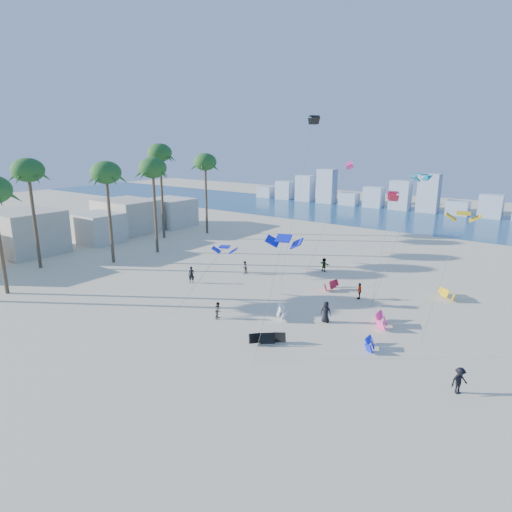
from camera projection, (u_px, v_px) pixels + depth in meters
The scene contains 10 objects.
ground at pixel (100, 351), 33.33m from camera, with size 220.00×220.00×0.00m, color beige.
ocean at pixel (406, 218), 89.42m from camera, with size 220.00×220.00×0.00m, color navy.
kitesurfer_near at pixel (191, 275), 48.79m from camera, with size 0.69×0.45×1.90m, color black.
kitesurfer_mid at pixel (218, 310), 39.15m from camera, with size 0.75×0.58×1.54m, color gray.
kitesurfers_far at pixel (353, 300), 41.46m from camera, with size 29.44×19.79×1.90m.
grounded_kites at pixel (344, 314), 39.28m from camera, with size 13.62×21.92×0.93m.
flying_kites at pixel (377, 188), 39.80m from camera, with size 31.86×25.43×18.56m.
palm_row at pixel (96, 171), 55.72m from camera, with size 10.66×44.80×15.00m.
beachfront_buildings at pixel (85, 225), 68.09m from camera, with size 11.50×43.00×6.00m.
distant_skyline at pixel (416, 197), 97.09m from camera, with size 85.00×3.00×8.40m.
Camera 1 is at (27.51, -17.43, 15.60)m, focal length 30.68 mm.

